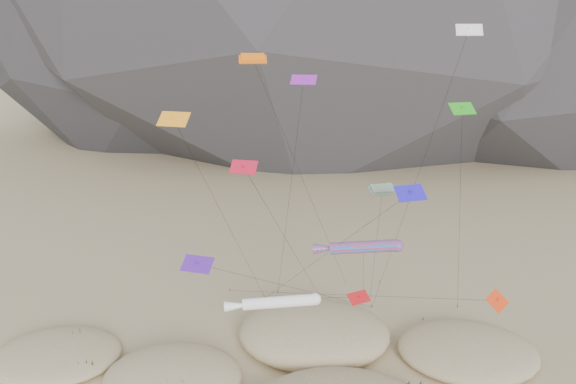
% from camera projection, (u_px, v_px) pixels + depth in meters
% --- Properties ---
extents(kite_stakes, '(25.01, 8.71, 0.30)m').
position_uv_depth(kite_stakes, '(339.00, 298.00, 61.93)').
color(kite_stakes, '#3F2D1E').
rests_on(kite_stakes, ground).
extents(rainbow_tube_kite, '(8.02, 10.92, 11.06)m').
position_uv_depth(rainbow_tube_kite, '(360.00, 247.00, 49.58)').
color(rainbow_tube_kite, red).
rests_on(rainbow_tube_kite, ground).
extents(white_tube_kite, '(7.45, 18.92, 9.35)m').
position_uv_depth(white_tube_kite, '(275.00, 302.00, 42.93)').
color(white_tube_kite, white).
rests_on(white_tube_kite, ground).
extents(orange_parafoil, '(10.70, 12.51, 26.78)m').
position_uv_depth(orange_parafoil, '(255.00, 63.00, 47.39)').
color(orange_parafoil, orange).
rests_on(orange_parafoil, ground).
extents(multi_parafoil, '(2.46, 12.60, 16.47)m').
position_uv_depth(multi_parafoil, '(382.00, 191.00, 46.29)').
color(multi_parafoil, '#DD4F17').
rests_on(multi_parafoil, ground).
extents(delta_kites, '(28.94, 20.13, 29.07)m').
position_uv_depth(delta_kites, '(336.00, 178.00, 44.89)').
color(delta_kites, '#2418CE').
rests_on(delta_kites, ground).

